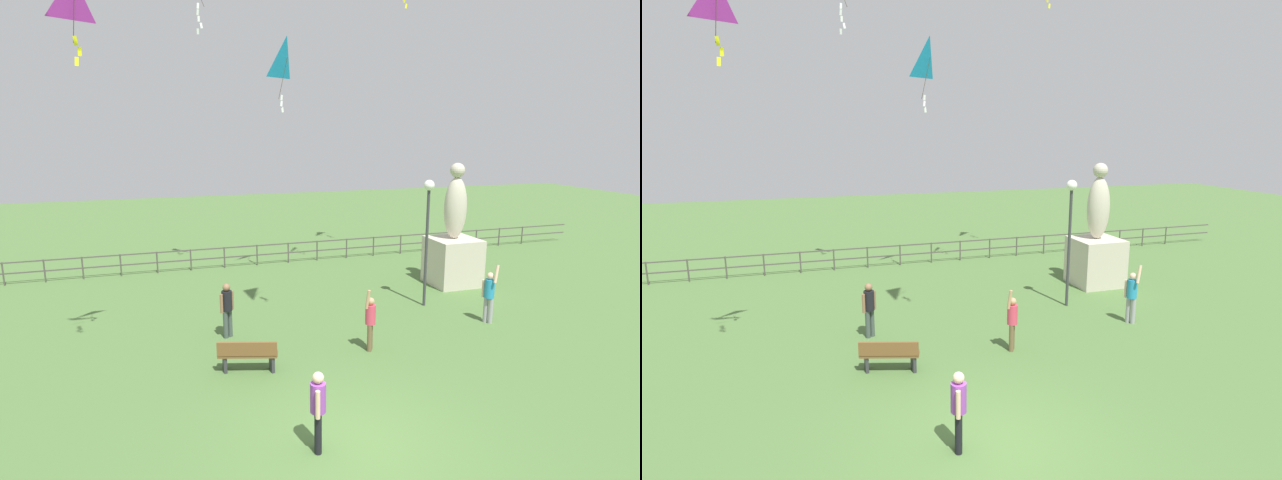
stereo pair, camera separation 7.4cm
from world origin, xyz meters
The scene contains 10 objects.
ground_plane centered at (0.00, 0.00, 0.00)m, with size 80.00×80.00×0.00m, color #4C7038.
statue_monument centered at (7.63, 8.78, 1.46)m, with size 1.79×1.79×4.80m.
lamppost centered at (5.31, 6.83, 3.20)m, with size 0.36×0.36×4.40m.
park_bench centered at (-1.44, 3.74, 0.46)m, with size 1.55×0.82×0.85m.
person_0 centered at (2.02, 3.99, 0.90)m, with size 0.38×0.41×1.80m.
person_1 centered at (-0.74, 0.08, 0.94)m, with size 0.30×0.47×1.63m.
person_2 centered at (-1.61, 6.13, 0.95)m, with size 0.43×0.32×1.65m.
person_3 centered at (6.43, 4.75, 0.98)m, with size 0.34×0.52×1.94m.
kite_7 centered at (1.52, 10.87, 8.57)m, with size 1.03×0.90×2.69m.
waterfront_railing centered at (-0.43, 14.00, 0.62)m, with size 36.01×0.06×0.95m.
Camera 1 is at (-3.38, -8.21, 6.02)m, focal length 28.61 mm.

